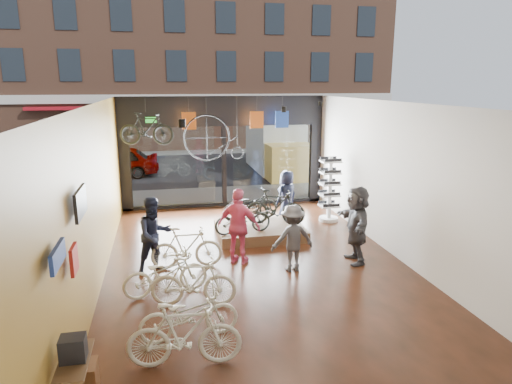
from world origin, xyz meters
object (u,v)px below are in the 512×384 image
object	(u,v)px
floor_bike_5	(187,248)
customer_3	(293,238)
floor_bike_1	(184,335)
floor_bike_4	(166,273)
display_bike_mid	(275,207)
customer_4	(287,196)
customer_1	(155,235)
floor_bike_2	(189,315)
display_platform	(260,231)
floor_bike_3	(193,282)
display_bike_right	(251,205)
sunglasses_rack	(330,189)
customer_5	(357,225)
penny_farthing	(217,139)
box_truck	(279,149)
street_car	(113,162)
hung_bike	(147,129)
customer_2	(239,226)
display_bike_left	(243,219)

from	to	relation	value
floor_bike_5	customer_3	xyz separation A→B (m)	(2.37, -0.64, 0.28)
floor_bike_1	floor_bike_4	size ratio (longest dim) A/B	1.01
floor_bike_1	customer_3	world-z (taller)	customer_3
display_bike_mid	customer_4	distance (m)	1.39
customer_1	floor_bike_2	bearing A→B (deg)	-105.78
display_platform	floor_bike_1	bearing A→B (deg)	-112.87
floor_bike_3	display_bike_right	distance (m)	4.88
floor_bike_5	sunglasses_rack	world-z (taller)	sunglasses_rack
floor_bike_5	customer_5	xyz separation A→B (m)	(4.01, -0.45, 0.44)
floor_bike_4	penny_farthing	distance (m)	6.13
customer_4	display_bike_mid	bearing A→B (deg)	29.83
floor_bike_4	display_bike_right	xyz separation A→B (m)	(2.52, 3.83, 0.29)
box_truck	floor_bike_3	distance (m)	13.30
street_car	hung_bike	distance (m)	8.31
floor_bike_1	floor_bike_2	world-z (taller)	floor_bike_1
box_truck	display_bike_mid	distance (m)	8.83
floor_bike_3	display_bike_mid	xyz separation A→B (m)	(2.59, 3.83, 0.31)
floor_bike_5	customer_4	bearing A→B (deg)	-45.75
floor_bike_3	customer_2	xyz separation A→B (m)	(1.23, 1.97, 0.42)
floor_bike_3	floor_bike_5	xyz separation A→B (m)	(-0.01, 1.91, -0.00)
floor_bike_5	sunglasses_rack	distance (m)	5.45
display_platform	customer_3	size ratio (longest dim) A/B	1.54
floor_bike_1	hung_bike	size ratio (longest dim) A/B	1.11
floor_bike_3	penny_farthing	size ratio (longest dim) A/B	0.91
customer_2	hung_bike	size ratio (longest dim) A/B	1.16
customer_1	box_truck	bearing A→B (deg)	35.31
floor_bike_5	display_platform	size ratio (longest dim) A/B	0.69
customer_4	penny_farthing	size ratio (longest dim) A/B	0.88
customer_5	sunglasses_rack	size ratio (longest dim) A/B	0.92
box_truck	display_platform	bearing A→B (deg)	-108.03
floor_bike_5	display_bike_right	distance (m)	3.24
display_platform	penny_farthing	world-z (taller)	penny_farthing
floor_bike_2	floor_bike_5	world-z (taller)	floor_bike_5
customer_4	customer_3	bearing A→B (deg)	45.46
display_platform	customer_4	xyz separation A→B (m)	(1.12, 1.24, 0.66)
floor_bike_1	floor_bike_4	xyz separation A→B (m)	(-0.24, 2.54, -0.07)
customer_1	customer_5	distance (m)	4.74
floor_bike_5	penny_farthing	world-z (taller)	penny_farthing
floor_bike_2	penny_farthing	bearing A→B (deg)	-16.79
box_truck	customer_1	bearing A→B (deg)	-118.31
display_bike_left	customer_4	world-z (taller)	customer_4
display_bike_left	floor_bike_1	bearing A→B (deg)	151.77
display_bike_right	street_car	bearing A→B (deg)	17.39
display_bike_mid	display_bike_right	bearing A→B (deg)	62.80
floor_bike_5	display_bike_mid	distance (m)	3.24
display_platform	penny_farthing	bearing A→B (deg)	111.41
box_truck	floor_bike_3	xyz separation A→B (m)	(-4.92, -12.33, -0.70)
customer_4	customer_5	size ratio (longest dim) A/B	0.86
customer_1	customer_2	size ratio (longest dim) A/B	0.96
customer_4	sunglasses_rack	distance (m)	1.35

